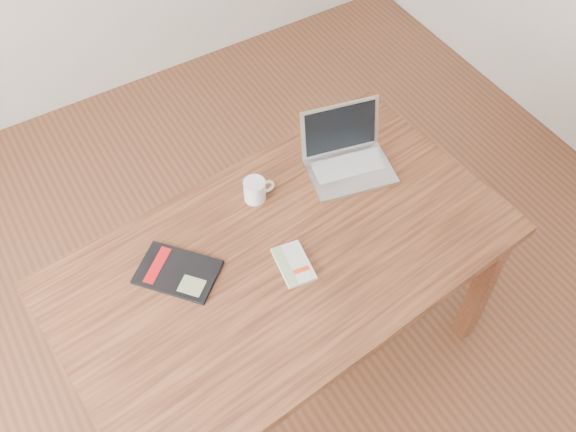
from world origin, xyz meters
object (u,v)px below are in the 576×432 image
white_guidebook (294,264)px  coffee_mug (255,190)px  black_guidebook (178,272)px  desk (285,269)px  laptop (347,156)px

white_guidebook → coffee_mug: 0.31m
black_guidebook → white_guidebook: bearing=-66.9°
coffee_mug → black_guidebook: bearing=-150.1°
desk → white_guidebook: (0.00, -0.05, 0.10)m
desk → white_guidebook: bearing=-92.5°
black_guidebook → coffee_mug: (0.36, 0.14, 0.04)m
laptop → black_guidebook: bearing=-158.3°
desk → coffee_mug: 0.29m
black_guidebook → laptop: (0.71, 0.11, 0.04)m
desk → white_guidebook: 0.11m
desk → black_guidebook: black_guidebook is taller
white_guidebook → desk: bearing=102.3°
coffee_mug → white_guidebook: bearing=-87.8°
desk → laptop: size_ratio=4.58×
desk → coffee_mug: (0.04, 0.25, 0.13)m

